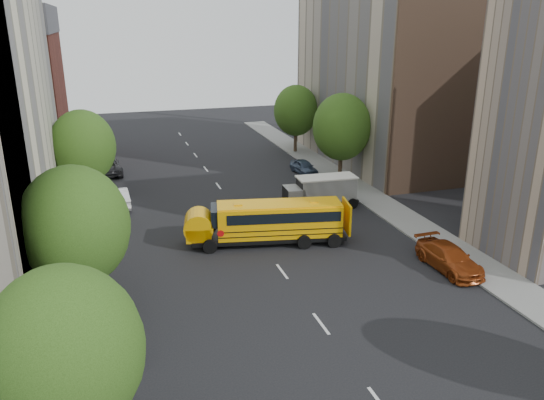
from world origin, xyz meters
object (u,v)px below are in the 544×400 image
street_tree_5 (296,111)px  school_bus (267,220)px  safari_truck (321,191)px  parked_car_0 (117,337)px  street_tree_1 (75,227)px  parked_car_2 (107,167)px  street_tree_0 (65,353)px  parked_car_3 (449,258)px  street_tree_2 (83,147)px  street_tree_4 (342,127)px  parked_car_4 (304,167)px  parked_car_1 (118,197)px

street_tree_5 → school_bus: (-10.57, -23.62, -3.11)m
safari_truck → parked_car_0: bearing=-133.7°
street_tree_1 → parked_car_0: 5.55m
parked_car_0 → parked_car_2: 30.30m
street_tree_0 → parked_car_3: 22.95m
street_tree_1 → parked_car_2: street_tree_1 is taller
street_tree_1 → street_tree_2: size_ratio=1.03×
safari_truck → parked_car_2: 21.97m
street_tree_5 → parked_car_2: 21.00m
street_tree_1 → school_bus: 13.51m
street_tree_4 → parked_car_3: bearing=-94.3°
street_tree_5 → street_tree_0: bearing=-118.8°
school_bus → parked_car_4: 17.31m
school_bus → parked_car_1: size_ratio=2.30×
safari_truck → parked_car_2: bearing=139.9°
school_bus → safari_truck: size_ratio=1.74×
street_tree_1 → safari_truck: street_tree_1 is taller
street_tree_0 → parked_car_1: bearing=85.4°
street_tree_4 → parked_car_4: street_tree_4 is taller
parked_car_0 → parked_car_3: parked_car_3 is taller
safari_truck → street_tree_2: bearing=164.1°
street_tree_2 → school_bus: size_ratio=0.74×
parked_car_0 → street_tree_5: bearing=-123.3°
street_tree_0 → school_bus: (11.43, 16.38, -3.05)m
street_tree_2 → street_tree_4: street_tree_4 is taller
school_bus → parked_car_2: 22.87m
parked_car_4 → street_tree_4: bearing=-63.2°
street_tree_1 → parked_car_1: 17.76m
safari_truck → parked_car_4: size_ratio=1.53×
street_tree_0 → street_tree_4: 35.61m
school_bus → parked_car_4: size_ratio=2.67×
street_tree_0 → street_tree_4: size_ratio=0.91×
parked_car_3 → parked_car_4: (-0.80, 22.18, -0.06)m
street_tree_2 → parked_car_0: bearing=-86.2°
street_tree_1 → parked_car_0: street_tree_1 is taller
safari_truck → parked_car_2: safari_truck is taller
street_tree_2 → parked_car_2: street_tree_2 is taller
street_tree_1 → safari_truck: 21.60m
street_tree_5 → parked_car_4: street_tree_5 is taller
street_tree_1 → street_tree_4: street_tree_4 is taller
parked_car_3 → parked_car_4: 22.20m
street_tree_2 → parked_car_1: street_tree_2 is taller
parked_car_3 → street_tree_2: bearing=136.3°
parked_car_0 → parked_car_4: (18.40, 24.79, -0.05)m
parked_car_0 → parked_car_4: 30.87m
school_bus → safari_truck: 8.34m
street_tree_2 → parked_car_1: (2.20, -0.89, -4.08)m
street_tree_5 → parked_car_3: street_tree_5 is taller
street_tree_0 → safari_truck: street_tree_0 is taller
street_tree_1 → parked_car_2: size_ratio=1.46×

